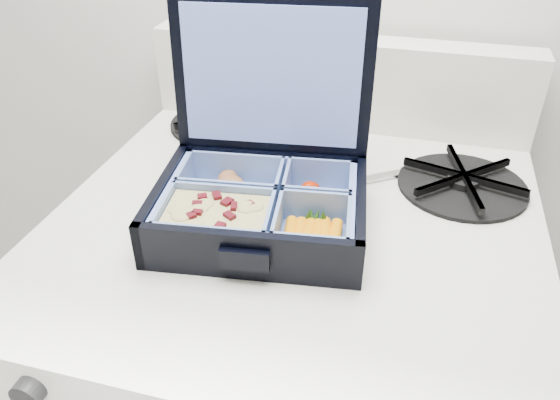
% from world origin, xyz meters
% --- Properties ---
extents(bento_box, '(0.25, 0.21, 0.05)m').
position_xyz_m(bento_box, '(-0.39, 1.66, 0.87)').
color(bento_box, black).
rests_on(bento_box, stove).
extents(burner_grate, '(0.20, 0.20, 0.02)m').
position_xyz_m(burner_grate, '(-0.17, 1.80, 0.85)').
color(burner_grate, black).
rests_on(burner_grate, stove).
extents(burner_grate_rear, '(0.19, 0.19, 0.02)m').
position_xyz_m(burner_grate_rear, '(-0.52, 1.89, 0.85)').
color(burner_grate_rear, black).
rests_on(burner_grate_rear, stove).
extents(fork, '(0.17, 0.13, 0.01)m').
position_xyz_m(fork, '(-0.30, 1.78, 0.84)').
color(fork, '#BCBCBC').
rests_on(fork, stove).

